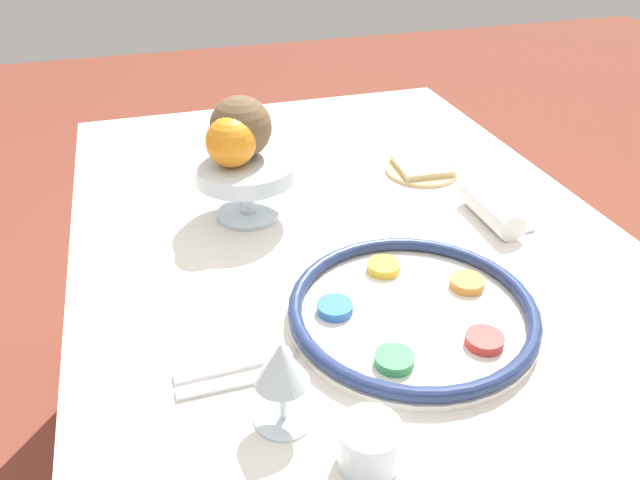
{
  "coord_description": "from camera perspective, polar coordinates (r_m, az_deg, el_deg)",
  "views": [
    {
      "loc": [
        -0.79,
        0.32,
        1.28
      ],
      "look_at": [
        0.02,
        0.07,
        0.75
      ],
      "focal_mm": 35.0,
      "sensor_mm": 36.0,
      "label": 1
    }
  ],
  "objects": [
    {
      "name": "fork_left",
      "position": [
        0.81,
        -7.34,
        -12.68
      ],
      "size": [
        0.02,
        0.16,
        0.01
      ],
      "color": "silver",
      "rests_on": "dining_table"
    },
    {
      "name": "wine_glass",
      "position": [
        0.71,
        -3.55,
        -11.63
      ],
      "size": [
        0.07,
        0.07,
        0.12
      ],
      "color": "silver",
      "rests_on": "dining_table"
    },
    {
      "name": "dining_table",
      "position": [
        1.26,
        3.56,
        -15.16
      ],
      "size": [
        1.54,
        0.94,
        0.71
      ],
      "color": "silver",
      "rests_on": "ground_plane"
    },
    {
      "name": "orange_fruit",
      "position": [
        1.08,
        -8.14,
        8.87
      ],
      "size": [
        0.09,
        0.09,
        0.09
      ],
      "color": "orange",
      "rests_on": "fruit_stand"
    },
    {
      "name": "seder_plate",
      "position": [
        0.91,
        8.43,
        -6.35
      ],
      "size": [
        0.36,
        0.36,
        0.03
      ],
      "color": "silver",
      "rests_on": "dining_table"
    },
    {
      "name": "fruit_stand",
      "position": [
        1.12,
        -6.81,
        5.9
      ],
      "size": [
        0.18,
        0.18,
        0.11
      ],
      "color": "silver",
      "rests_on": "dining_table"
    },
    {
      "name": "coconut",
      "position": [
        1.11,
        -7.25,
        10.22
      ],
      "size": [
        0.11,
        0.11,
        0.11
      ],
      "color": "brown",
      "rests_on": "fruit_stand"
    },
    {
      "name": "cup_mid",
      "position": [
        0.71,
        4.52,
        -18.16
      ],
      "size": [
        0.07,
        0.07,
        0.06
      ],
      "color": "silver",
      "rests_on": "dining_table"
    },
    {
      "name": "fork_right",
      "position": [
        0.84,
        -7.72,
        -11.27
      ],
      "size": [
        0.03,
        0.16,
        0.01
      ],
      "color": "silver",
      "rests_on": "dining_table"
    },
    {
      "name": "napkin_roll",
      "position": [
        1.16,
        15.39,
        2.72
      ],
      "size": [
        0.15,
        0.05,
        0.05
      ],
      "color": "white",
      "rests_on": "dining_table"
    },
    {
      "name": "bread_plate",
      "position": [
        1.33,
        9.31,
        6.48
      ],
      "size": [
        0.15,
        0.15,
        0.02
      ],
      "color": "tan",
      "rests_on": "dining_table"
    },
    {
      "name": "spoon",
      "position": [
        1.2,
        16.74,
        2.42
      ],
      "size": [
        0.14,
        0.03,
        0.01
      ],
      "color": "silver",
      "rests_on": "dining_table"
    }
  ]
}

